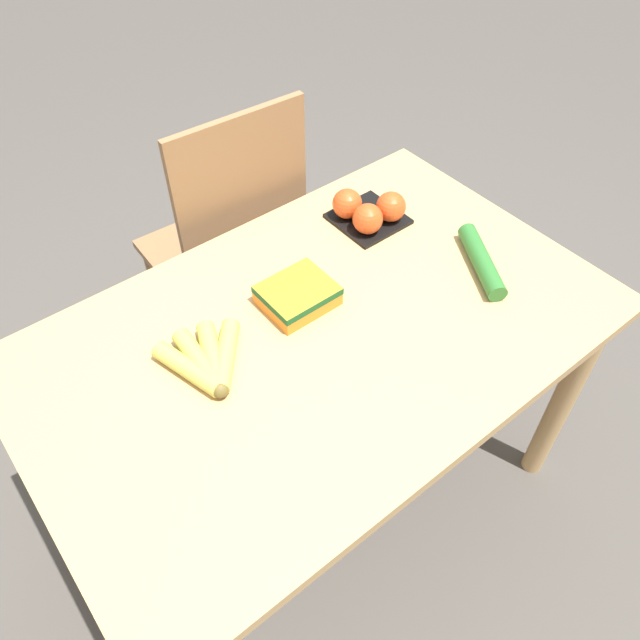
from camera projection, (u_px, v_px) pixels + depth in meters
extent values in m
plane|color=#4C4742|center=(320.00, 492.00, 1.89)|extent=(12.00, 12.00, 0.00)
cube|color=tan|center=(320.00, 334.00, 1.35)|extent=(1.27, 0.80, 0.03)
cylinder|color=tan|center=(564.00, 399.00, 1.69)|extent=(0.06, 0.06, 0.71)
cylinder|color=tan|center=(57.00, 459.00, 1.57)|extent=(0.06, 0.06, 0.71)
cylinder|color=tan|center=(392.00, 266.00, 2.05)|extent=(0.06, 0.06, 0.71)
cube|color=#8E6642|center=(221.00, 252.00, 1.97)|extent=(0.44, 0.42, 0.03)
cube|color=#8E6642|center=(245.00, 209.00, 1.66)|extent=(0.39, 0.04, 0.54)
cylinder|color=#8E6642|center=(247.00, 254.00, 2.30)|extent=(0.04, 0.04, 0.43)
cylinder|color=#8E6642|center=(159.00, 295.00, 2.16)|extent=(0.04, 0.04, 0.43)
cylinder|color=#8E6642|center=(300.00, 308.00, 2.12)|extent=(0.04, 0.04, 0.43)
cylinder|color=#8E6642|center=(207.00, 357.00, 1.97)|extent=(0.04, 0.04, 0.43)
sphere|color=brown|center=(220.00, 389.00, 1.21)|extent=(0.04, 0.04, 0.04)
cylinder|color=#CCC651|center=(226.00, 355.00, 1.27)|extent=(0.14, 0.16, 0.04)
cylinder|color=#CCC651|center=(212.00, 357.00, 1.27)|extent=(0.10, 0.17, 0.04)
cylinder|color=#CCC651|center=(199.00, 361.00, 1.26)|extent=(0.05, 0.17, 0.04)
cylinder|color=#CCC651|center=(188.00, 369.00, 1.25)|extent=(0.08, 0.18, 0.04)
cube|color=black|center=(368.00, 219.00, 1.59)|extent=(0.17, 0.17, 0.01)
sphere|color=#DB4C1E|center=(368.00, 219.00, 1.52)|extent=(0.08, 0.08, 0.08)
sphere|color=#DB4C1E|center=(391.00, 207.00, 1.56)|extent=(0.08, 0.08, 0.08)
sphere|color=#DB4C1E|center=(347.00, 204.00, 1.56)|extent=(0.08, 0.08, 0.08)
cube|color=orange|center=(298.00, 295.00, 1.38)|extent=(0.15, 0.13, 0.05)
cube|color=#145123|center=(297.00, 290.00, 1.37)|extent=(0.16, 0.13, 0.02)
cylinder|color=#2D702D|center=(482.00, 261.00, 1.46)|extent=(0.15, 0.22, 0.04)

